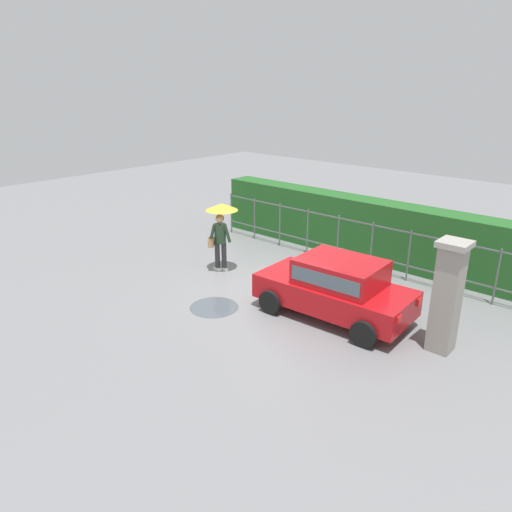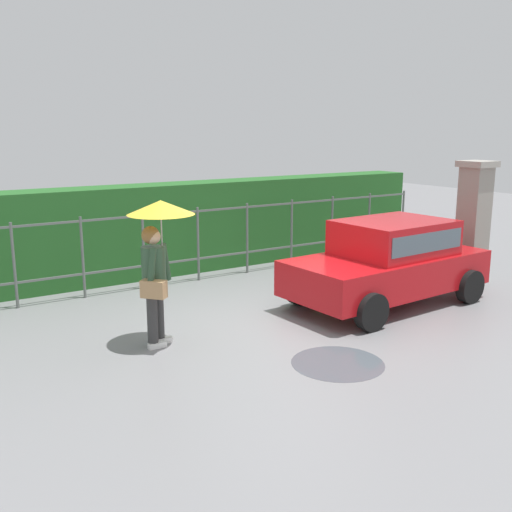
# 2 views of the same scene
# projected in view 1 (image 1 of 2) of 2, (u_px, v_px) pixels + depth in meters

# --- Properties ---
(ground_plane) EXTENTS (40.00, 40.00, 0.00)m
(ground_plane) POSITION_uv_depth(u_px,v_px,m) (274.00, 292.00, 12.95)
(ground_plane) COLOR slate
(car) EXTENTS (3.81, 2.01, 1.48)m
(car) POSITION_uv_depth(u_px,v_px,m) (336.00, 286.00, 11.30)
(car) COLOR #B71116
(car) RESTS_ON ground
(pedestrian) EXTENTS (0.93, 0.93, 2.08)m
(pedestrian) POSITION_uv_depth(u_px,v_px,m) (221.00, 222.00, 13.92)
(pedestrian) COLOR #333333
(pedestrian) RESTS_ON ground
(gate_pillar) EXTENTS (0.60, 0.60, 2.42)m
(gate_pillar) POSITION_uv_depth(u_px,v_px,m) (447.00, 296.00, 9.72)
(gate_pillar) COLOR gray
(gate_pillar) RESTS_ON ground
(fence_section) EXTENTS (10.58, 0.05, 1.50)m
(fence_section) POSITION_uv_depth(u_px,v_px,m) (354.00, 240.00, 14.50)
(fence_section) COLOR #59605B
(fence_section) RESTS_ON ground
(hedge_row) EXTENTS (11.53, 0.90, 1.90)m
(hedge_row) POSITION_uv_depth(u_px,v_px,m) (371.00, 230.00, 15.14)
(hedge_row) COLOR #235B23
(hedge_row) RESTS_ON ground
(puddle_near) EXTENTS (1.23, 1.23, 0.00)m
(puddle_near) POSITION_uv_depth(u_px,v_px,m) (214.00, 307.00, 12.05)
(puddle_near) COLOR #4C545B
(puddle_near) RESTS_ON ground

